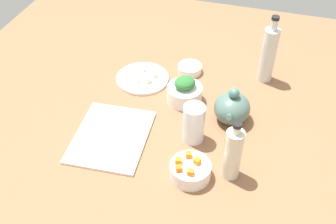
{
  "coord_description": "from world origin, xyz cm",
  "views": [
    {
      "loc": [
        102.2,
        30.22,
        104.1
      ],
      "look_at": [
        0.0,
        0.0,
        8.0
      ],
      "focal_mm": 43.52,
      "sensor_mm": 36.0,
      "label": 1
    }
  ],
  "objects_px": {
    "cutting_board": "(111,137)",
    "bottle_1": "(269,54)",
    "bowl_carrots": "(190,171)",
    "drinking_glass_0": "(194,123)",
    "bowl_small_side": "(189,69)",
    "plate_tofu": "(143,78)",
    "teapot": "(232,108)",
    "bottle_0": "(233,153)",
    "bowl_greens": "(184,94)"
  },
  "relations": [
    {
      "from": "cutting_board",
      "to": "bottle_1",
      "type": "xyz_separation_m",
      "value": [
        -0.49,
        0.47,
        0.12
      ]
    },
    {
      "from": "bowl_carrots",
      "to": "drinking_glass_0",
      "type": "relative_size",
      "value": 0.9
    },
    {
      "from": "drinking_glass_0",
      "to": "bowl_small_side",
      "type": "bearing_deg",
      "value": -163.88
    },
    {
      "from": "plate_tofu",
      "to": "bowl_small_side",
      "type": "relative_size",
      "value": 2.17
    },
    {
      "from": "bottle_1",
      "to": "bowl_small_side",
      "type": "bearing_deg",
      "value": -82.32
    },
    {
      "from": "teapot",
      "to": "drinking_glass_0",
      "type": "relative_size",
      "value": 1.07
    },
    {
      "from": "plate_tofu",
      "to": "bottle_0",
      "type": "xyz_separation_m",
      "value": [
        0.39,
        0.43,
        0.09
      ]
    },
    {
      "from": "bowl_carrots",
      "to": "plate_tofu",
      "type": "bearing_deg",
      "value": -144.38
    },
    {
      "from": "teapot",
      "to": "bottle_0",
      "type": "relative_size",
      "value": 0.69
    },
    {
      "from": "cutting_board",
      "to": "plate_tofu",
      "type": "bearing_deg",
      "value": -179.27
    },
    {
      "from": "bowl_greens",
      "to": "bottle_1",
      "type": "bearing_deg",
      "value": 129.06
    },
    {
      "from": "bowl_small_side",
      "to": "bottle_1",
      "type": "xyz_separation_m",
      "value": [
        -0.04,
        0.3,
        0.1
      ]
    },
    {
      "from": "teapot",
      "to": "cutting_board",
      "type": "bearing_deg",
      "value": -61.07
    },
    {
      "from": "cutting_board",
      "to": "drinking_glass_0",
      "type": "relative_size",
      "value": 2.12
    },
    {
      "from": "plate_tofu",
      "to": "drinking_glass_0",
      "type": "bearing_deg",
      "value": 46.11
    },
    {
      "from": "cutting_board",
      "to": "bottle_1",
      "type": "distance_m",
      "value": 0.69
    },
    {
      "from": "bowl_greens",
      "to": "bottle_0",
      "type": "relative_size",
      "value": 0.6
    },
    {
      "from": "cutting_board",
      "to": "bowl_small_side",
      "type": "xyz_separation_m",
      "value": [
        -0.45,
        0.16,
        0.01
      ]
    },
    {
      "from": "plate_tofu",
      "to": "bottle_1",
      "type": "xyz_separation_m",
      "value": [
        -0.15,
        0.47,
        0.11
      ]
    },
    {
      "from": "plate_tofu",
      "to": "drinking_glass_0",
      "type": "xyz_separation_m",
      "value": [
        0.27,
        0.28,
        0.07
      ]
    },
    {
      "from": "plate_tofu",
      "to": "bottle_0",
      "type": "distance_m",
      "value": 0.58
    },
    {
      "from": "cutting_board",
      "to": "bottle_1",
      "type": "relative_size",
      "value": 1.07
    },
    {
      "from": "bottle_1",
      "to": "bottle_0",
      "type": "bearing_deg",
      "value": -4.95
    },
    {
      "from": "plate_tofu",
      "to": "teapot",
      "type": "relative_size",
      "value": 1.38
    },
    {
      "from": "bottle_1",
      "to": "drinking_glass_0",
      "type": "xyz_separation_m",
      "value": [
        0.41,
        -0.2,
        -0.05
      ]
    },
    {
      "from": "bowl_carrots",
      "to": "bottle_1",
      "type": "distance_m",
      "value": 0.61
    },
    {
      "from": "plate_tofu",
      "to": "bowl_carrots",
      "type": "relative_size",
      "value": 1.65
    },
    {
      "from": "bowl_carrots",
      "to": "bowl_small_side",
      "type": "relative_size",
      "value": 1.32
    },
    {
      "from": "plate_tofu",
      "to": "drinking_glass_0",
      "type": "relative_size",
      "value": 1.49
    },
    {
      "from": "plate_tofu",
      "to": "bottle_1",
      "type": "relative_size",
      "value": 0.75
    },
    {
      "from": "cutting_board",
      "to": "teapot",
      "type": "distance_m",
      "value": 0.44
    },
    {
      "from": "cutting_board",
      "to": "teapot",
      "type": "relative_size",
      "value": 1.98
    },
    {
      "from": "cutting_board",
      "to": "drinking_glass_0",
      "type": "height_order",
      "value": "drinking_glass_0"
    },
    {
      "from": "cutting_board",
      "to": "teapot",
      "type": "height_order",
      "value": "teapot"
    },
    {
      "from": "teapot",
      "to": "drinking_glass_0",
      "type": "distance_m",
      "value": 0.17
    },
    {
      "from": "bowl_greens",
      "to": "bowl_carrots",
      "type": "xyz_separation_m",
      "value": [
        0.35,
        0.11,
        -0.01
      ]
    },
    {
      "from": "teapot",
      "to": "bowl_greens",
      "type": "bearing_deg",
      "value": -106.2
    },
    {
      "from": "bowl_small_side",
      "to": "bottle_0",
      "type": "bearing_deg",
      "value": 27.61
    },
    {
      "from": "bowl_carrots",
      "to": "bottle_0",
      "type": "xyz_separation_m",
      "value": [
        -0.04,
        0.12,
        0.07
      ]
    },
    {
      "from": "plate_tofu",
      "to": "bowl_carrots",
      "type": "xyz_separation_m",
      "value": [
        0.43,
        0.31,
        0.02
      ]
    },
    {
      "from": "cutting_board",
      "to": "bowl_small_side",
      "type": "distance_m",
      "value": 0.48
    },
    {
      "from": "bowl_carrots",
      "to": "drinking_glass_0",
      "type": "xyz_separation_m",
      "value": [
        -0.16,
        -0.03,
        0.05
      ]
    },
    {
      "from": "bowl_greens",
      "to": "bottle_1",
      "type": "height_order",
      "value": "bottle_1"
    },
    {
      "from": "bottle_0",
      "to": "drinking_glass_0",
      "type": "xyz_separation_m",
      "value": [
        -0.12,
        -0.15,
        -0.03
      ]
    },
    {
      "from": "bowl_carrots",
      "to": "drinking_glass_0",
      "type": "height_order",
      "value": "drinking_glass_0"
    },
    {
      "from": "plate_tofu",
      "to": "drinking_glass_0",
      "type": "distance_m",
      "value": 0.39
    },
    {
      "from": "bottle_0",
      "to": "bowl_carrots",
      "type": "bearing_deg",
      "value": -70.12
    },
    {
      "from": "cutting_board",
      "to": "drinking_glass_0",
      "type": "bearing_deg",
      "value": 105.87
    },
    {
      "from": "cutting_board",
      "to": "bowl_greens",
      "type": "relative_size",
      "value": 2.29
    },
    {
      "from": "plate_tofu",
      "to": "bowl_greens",
      "type": "distance_m",
      "value": 0.21
    }
  ]
}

